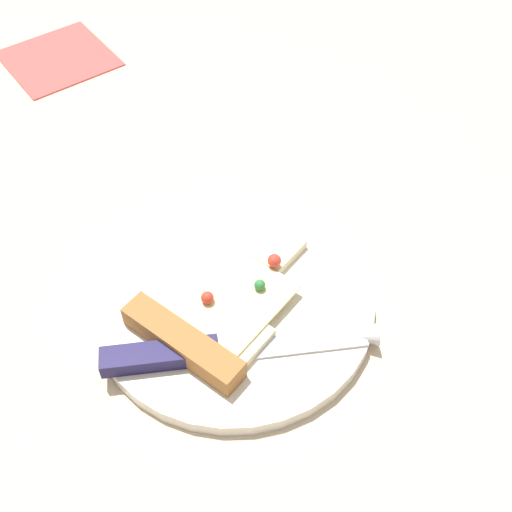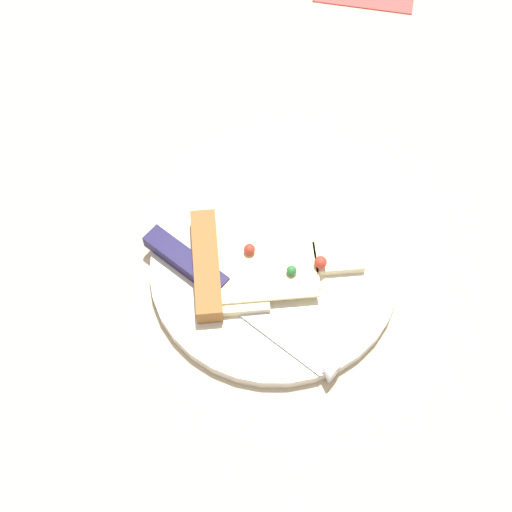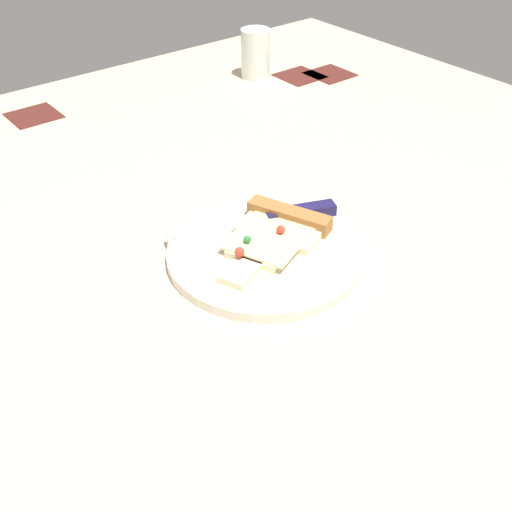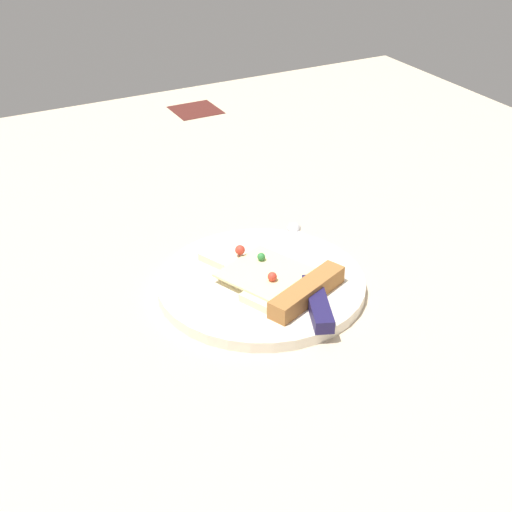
{
  "view_description": "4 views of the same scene",
  "coord_description": "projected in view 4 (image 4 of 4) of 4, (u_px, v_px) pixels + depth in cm",
  "views": [
    {
      "loc": [
        -33.72,
        15.4,
        50.52
      ],
      "look_at": [
        -0.06,
        -4.01,
        4.04
      ],
      "focal_mm": 46.31,
      "sensor_mm": 36.0,
      "label": 1
    },
    {
      "loc": [
        -39.03,
        -10.41,
        71.2
      ],
      "look_at": [
        -2.25,
        0.91,
        3.59
      ],
      "focal_mm": 54.19,
      "sensor_mm": 36.0,
      "label": 2
    },
    {
      "loc": [
        49.4,
        -42.96,
        49.61
      ],
      "look_at": [
        1.49,
        -4.76,
        3.81
      ],
      "focal_mm": 43.78,
      "sensor_mm": 36.0,
      "label": 3
    },
    {
      "loc": [
        34.78,
        66.01,
        50.73
      ],
      "look_at": [
        -2.23,
        -3.62,
        3.09
      ],
      "focal_mm": 51.28,
      "sensor_mm": 36.0,
      "label": 4
    }
  ],
  "objects": [
    {
      "name": "knife",
      "position": [
        311.0,
        283.0,
        0.89
      ],
      "size": [
        11.04,
        23.0,
        2.45
      ],
      "rotation": [
        0.0,
        0.0,
        2.75
      ],
      "color": "silver",
      "rests_on": "plate"
    },
    {
      "name": "pizza_slice",
      "position": [
        278.0,
        281.0,
        0.89
      ],
      "size": [
        14.48,
        19.06,
        2.58
      ],
      "rotation": [
        0.0,
        0.0,
        3.53
      ],
      "color": "beige",
      "rests_on": "plate"
    },
    {
      "name": "ground_plane",
      "position": [
        254.0,
        305.0,
        0.91
      ],
      "size": [
        155.51,
        155.51,
        3.0
      ],
      "color": "#C6B293",
      "rests_on": "ground"
    },
    {
      "name": "plate",
      "position": [
        261.0,
        284.0,
        0.91
      ],
      "size": [
        25.86,
        25.86,
        1.43
      ],
      "primitive_type": "cylinder",
      "color": "silver",
      "rests_on": "ground_plane"
    }
  ]
}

